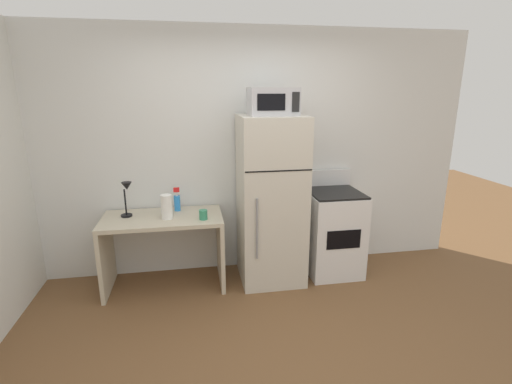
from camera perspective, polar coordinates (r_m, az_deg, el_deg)
name	(u,v)px	position (r m, az deg, el deg)	size (l,w,h in m)	color
ground_plane	(278,362)	(3.08, 3.32, -24.41)	(12.00, 12.00, 0.00)	brown
wall_back_white	(244,153)	(4.09, -1.87, 5.95)	(5.00, 0.10, 2.60)	silver
desk	(164,238)	(3.91, -13.90, -6.78)	(1.18, 0.61, 0.75)	beige
desk_lamp	(127,193)	(3.86, -19.14, -0.20)	(0.14, 0.12, 0.35)	black
spray_bottle	(177,202)	(3.96, -11.95, -1.43)	(0.06, 0.06, 0.25)	#2D8CEA
paper_towel_roll	(167,207)	(3.73, -13.48, -2.22)	(0.11, 0.11, 0.24)	white
coffee_mug	(203,215)	(3.66, -8.05, -3.45)	(0.08, 0.08, 0.10)	#338C66
refrigerator	(271,201)	(3.85, 2.31, -1.31)	(0.65, 0.67, 1.73)	beige
microwave	(273,102)	(3.67, 2.56, 13.62)	(0.46, 0.35, 0.26)	#B7B7BC
oven_range	(333,231)	(4.21, 11.60, -5.91)	(0.56, 0.61, 1.10)	white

